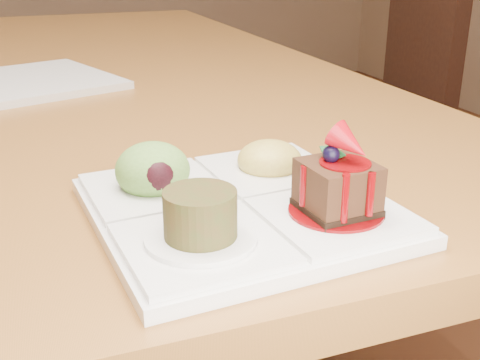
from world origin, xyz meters
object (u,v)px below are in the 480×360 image
object	(u,v)px
second_plate	(25,82)
sampler_plate	(237,196)
dining_table	(65,101)
chair_right	(384,79)

from	to	relation	value
second_plate	sampler_plate	bearing A→B (deg)	-75.71
sampler_plate	second_plate	world-z (taller)	sampler_plate
dining_table	chair_right	world-z (taller)	chair_right
dining_table	chair_right	xyz separation A→B (m)	(0.95, 0.34, -0.10)
chair_right	sampler_plate	bearing A→B (deg)	154.11
dining_table	sampler_plate	world-z (taller)	sampler_plate
chair_right	second_plate	bearing A→B (deg)	128.26
sampler_plate	chair_right	bearing A→B (deg)	46.97
sampler_plate	second_plate	xyz separation A→B (m)	(-0.15, 0.60, -0.01)
dining_table	second_plate	bearing A→B (deg)	-115.13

